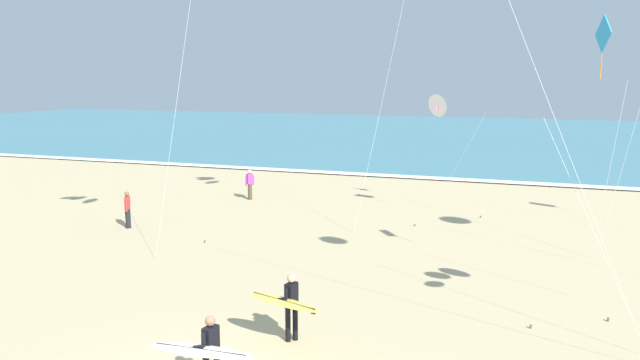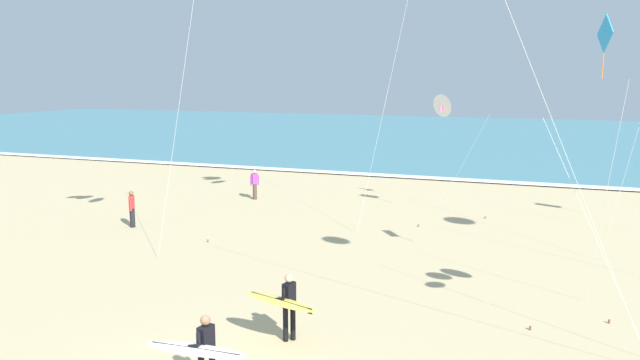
{
  "view_description": "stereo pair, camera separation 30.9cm",
  "coord_description": "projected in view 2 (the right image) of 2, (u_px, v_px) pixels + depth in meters",
  "views": [
    {
      "loc": [
        6.06,
        -9.61,
        6.44
      ],
      "look_at": [
        0.21,
        7.01,
        3.46
      ],
      "focal_mm": 34.55,
      "sensor_mm": 36.0,
      "label": 1
    },
    {
      "loc": [
        6.35,
        -9.5,
        6.44
      ],
      "look_at": [
        0.21,
        7.01,
        3.46
      ],
      "focal_mm": 34.55,
      "sensor_mm": 36.0,
      "label": 2
    }
  ],
  "objects": [
    {
      "name": "ocean_water",
      "position": [
        485.0,
        136.0,
        66.18
      ],
      "size": [
        160.0,
        60.0,
        0.08
      ],
      "primitive_type": "cube",
      "color": "teal",
      "rests_on": "ground"
    },
    {
      "name": "kite_diamond_cobalt_low",
      "position": [
        605.0,
        46.0,
        16.54
      ],
      "size": [
        0.72,
        2.05,
        8.08
      ],
      "color": "#2D99DB",
      "rests_on": "ground"
    },
    {
      "name": "kite_delta_ivory_extra",
      "position": [
        443.0,
        106.0,
        29.4
      ],
      "size": [
        2.92,
        1.91,
        5.61
      ],
      "color": "white",
      "rests_on": "ground"
    },
    {
      "name": "bystander_purple_top",
      "position": [
        255.0,
        184.0,
        32.4
      ],
      "size": [
        0.34,
        0.41,
        1.59
      ],
      "color": "#4C3D2D",
      "rests_on": "ground"
    },
    {
      "name": "bystander_red_top",
      "position": [
        132.0,
        209.0,
        26.41
      ],
      "size": [
        0.3,
        0.46,
        1.59
      ],
      "color": "black",
      "rests_on": "ground"
    },
    {
      "name": "shoreline_foam",
      "position": [
        438.0,
        178.0,
        38.72
      ],
      "size": [
        160.0,
        1.15,
        0.01
      ],
      "primitive_type": "cube",
      "color": "white",
      "rests_on": "ocean_water"
    },
    {
      "name": "surfer_lead",
      "position": [
        200.0,
        349.0,
        12.28
      ],
      "size": [
        2.58,
        1.07,
        1.71
      ],
      "color": "black",
      "rests_on": "ground"
    },
    {
      "name": "surfer_trailing",
      "position": [
        285.0,
        302.0,
        14.88
      ],
      "size": [
        2.02,
        1.06,
        1.71
      ],
      "color": "black",
      "rests_on": "ground"
    }
  ]
}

